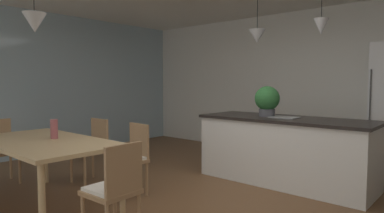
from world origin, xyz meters
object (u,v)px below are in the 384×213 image
(vase_on_dining_table, at_px, (54,129))
(kitchen_island, at_px, (285,149))
(chair_kitchen_end, at_px, (115,188))
(chair_window_end, at_px, (0,149))
(chair_far_left, at_px, (92,148))
(potted_plant_on_island, at_px, (267,100))
(chair_far_right, at_px, (130,157))
(dining_table, at_px, (43,146))

(vase_on_dining_table, bearing_deg, kitchen_island, 56.81)
(chair_kitchen_end, distance_m, chair_window_end, 2.62)
(chair_kitchen_end, bearing_deg, chair_far_left, 153.32)
(potted_plant_on_island, bearing_deg, chair_kitchen_end, -90.55)
(chair_far_left, bearing_deg, potted_plant_on_island, 44.51)
(chair_kitchen_end, xyz_separation_m, chair_far_left, (-1.73, 0.87, 0.00))
(chair_far_right, bearing_deg, vase_on_dining_table, -119.95)
(chair_window_end, bearing_deg, potted_plant_on_island, 44.50)
(kitchen_island, relative_size, vase_on_dining_table, 10.61)
(chair_far_right, relative_size, chair_kitchen_end, 1.00)
(chair_far_right, distance_m, kitchen_island, 2.09)
(dining_table, xyz_separation_m, chair_far_left, (-0.42, 0.87, -0.20))
(vase_on_dining_table, bearing_deg, chair_kitchen_end, -5.57)
(dining_table, xyz_separation_m, kitchen_island, (1.61, 2.60, -0.22))
(dining_table, distance_m, chair_far_right, 0.99)
(chair_window_end, bearing_deg, chair_kitchen_end, 0.00)
(chair_far_right, bearing_deg, kitchen_island, 55.48)
(chair_far_right, bearing_deg, chair_kitchen_end, -44.61)
(potted_plant_on_island, distance_m, vase_on_dining_table, 2.82)
(kitchen_island, height_order, potted_plant_on_island, potted_plant_on_island)
(dining_table, relative_size, potted_plant_on_island, 4.37)
(chair_kitchen_end, distance_m, chair_far_left, 1.94)
(chair_window_end, relative_size, chair_far_left, 1.00)
(chair_kitchen_end, xyz_separation_m, kitchen_island, (0.31, 2.60, -0.01))
(chair_kitchen_end, relative_size, kitchen_island, 0.37)
(dining_table, height_order, chair_window_end, chair_window_end)
(chair_far_right, xyz_separation_m, vase_on_dining_table, (-0.43, -0.74, 0.38))
(kitchen_island, xyz_separation_m, vase_on_dining_table, (-1.61, -2.47, 0.39))
(chair_far_right, height_order, kitchen_island, kitchen_island)
(chair_kitchen_end, distance_m, potted_plant_on_island, 2.68)
(chair_far_right, relative_size, kitchen_island, 0.37)
(chair_kitchen_end, relative_size, potted_plant_on_island, 2.03)
(potted_plant_on_island, xyz_separation_m, vase_on_dining_table, (-1.33, -2.47, -0.28))
(chair_far_right, bearing_deg, chair_window_end, -153.38)
(chair_kitchen_end, bearing_deg, chair_far_right, 135.39)
(chair_far_right, xyz_separation_m, chair_kitchen_end, (0.88, -0.87, 0.00))
(kitchen_island, distance_m, vase_on_dining_table, 2.97)
(dining_table, bearing_deg, kitchen_island, 58.15)
(dining_table, relative_size, chair_far_right, 2.16)
(dining_table, height_order, vase_on_dining_table, vase_on_dining_table)
(chair_kitchen_end, height_order, kitchen_island, kitchen_island)
(chair_far_right, height_order, chair_far_left, same)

